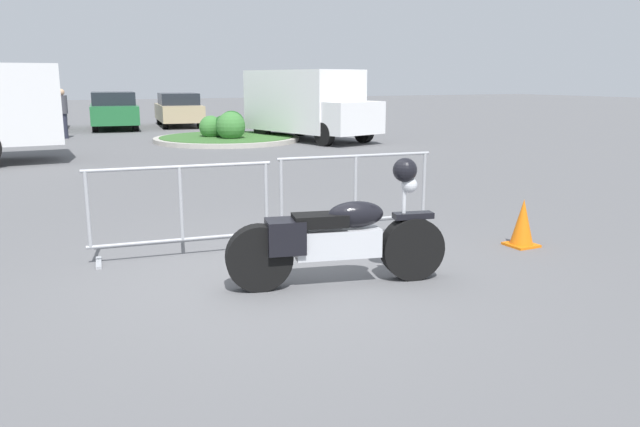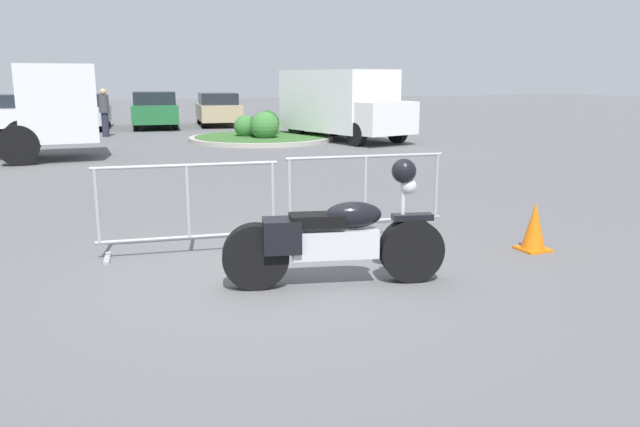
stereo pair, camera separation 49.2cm
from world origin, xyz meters
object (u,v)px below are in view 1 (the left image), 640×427
parked_car_tan (179,110)px  pedestrian (63,112)px  motorcycle (338,238)px  parked_car_silver (41,112)px  crowd_barrier_near (181,210)px  parked_car_green (114,110)px  traffic_cone (523,223)px  crowd_barrier_far (355,194)px  delivery_van (307,103)px

parked_car_tan → pedestrian: 6.30m
motorcycle → parked_car_tan: size_ratio=0.51×
parked_car_silver → parked_car_tan: 5.47m
crowd_barrier_near → parked_car_green: (2.15, 20.00, 0.21)m
parked_car_green → traffic_cone: parked_car_green is taller
parked_car_green → traffic_cone: bearing=-168.3°
parked_car_silver → traffic_cone: bearing=-161.3°
crowd_barrier_near → pedestrian: pedestrian is taller
parked_car_tan → pedestrian: pedestrian is taller
crowd_barrier_far → parked_car_tan: 20.44m
parked_car_silver → parked_car_green: size_ratio=0.95×
parked_car_green → pedestrian: pedestrian is taller
delivery_van → crowd_barrier_far: bearing=-36.5°
crowd_barrier_far → traffic_cone: bearing=-41.4°
parked_car_silver → pedestrian: 3.97m
motorcycle → parked_car_tan: (3.74, 21.96, 0.24)m
motorcycle → delivery_van: bearing=79.5°
crowd_barrier_near → crowd_barrier_far: size_ratio=1.00×
parked_car_green → crowd_barrier_near: bearing=-179.0°
parked_car_green → parked_car_tan: (2.73, 0.28, -0.04)m
crowd_barrier_near → parked_car_green: size_ratio=0.46×
pedestrian → parked_car_silver: bearing=-19.1°
crowd_barrier_far → delivery_van: bearing=67.7°
motorcycle → traffic_cone: (2.72, 0.29, -0.19)m
motorcycle → delivery_van: (6.12, 13.82, 0.76)m
parked_car_green → traffic_cone: (1.71, -21.39, -0.47)m
traffic_cone → crowd_barrier_near: bearing=160.2°
crowd_barrier_near → parked_car_silver: (-0.58, 20.29, 0.17)m
motorcycle → crowd_barrier_far: bearing=69.1°
crowd_barrier_near → crowd_barrier_far: same height
crowd_barrier_far → pedestrian: bearing=98.1°
traffic_cone → parked_car_silver: bearing=101.6°
parked_car_silver → traffic_cone: size_ratio=7.44×
motorcycle → parked_car_silver: bearing=107.9°
parked_car_tan → traffic_cone: bearing=-175.5°
parked_car_green → parked_car_tan: parked_car_green is taller
motorcycle → crowd_barrier_near: size_ratio=1.05×
motorcycle → parked_car_green: (1.01, 21.68, 0.28)m
parked_car_silver → parked_car_tan: bearing=-83.0°
crowd_barrier_far → parked_car_green: parked_car_green is taller
traffic_cone → parked_car_tan: bearing=87.3°
crowd_barrier_far → parked_car_silver: parked_car_silver is taller
motorcycle → pedestrian: size_ratio=1.31×
parked_car_silver → parked_car_green: bearing=-89.0°
motorcycle → crowd_barrier_near: (-1.14, 1.68, 0.07)m
parked_car_silver → motorcycle: bearing=-168.4°
motorcycle → parked_car_green: 21.70m
motorcycle → traffic_cone: motorcycle is taller
parked_car_green → pedestrian: size_ratio=2.72×
delivery_van → parked_car_silver: (-7.84, 8.15, -0.52)m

